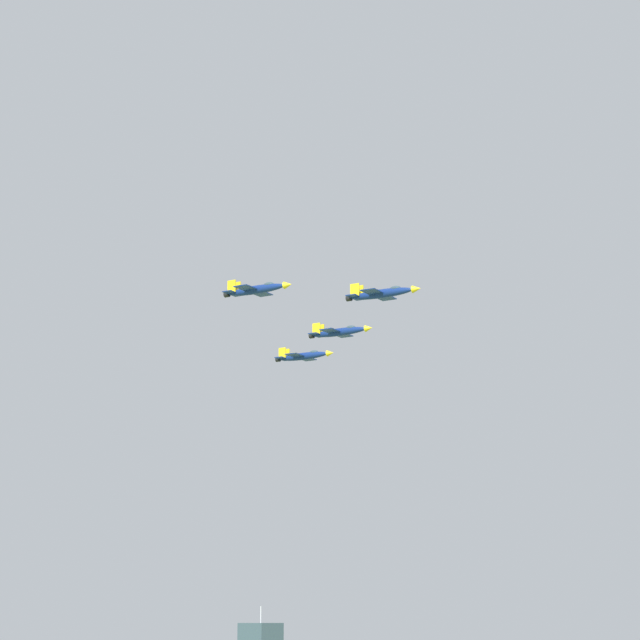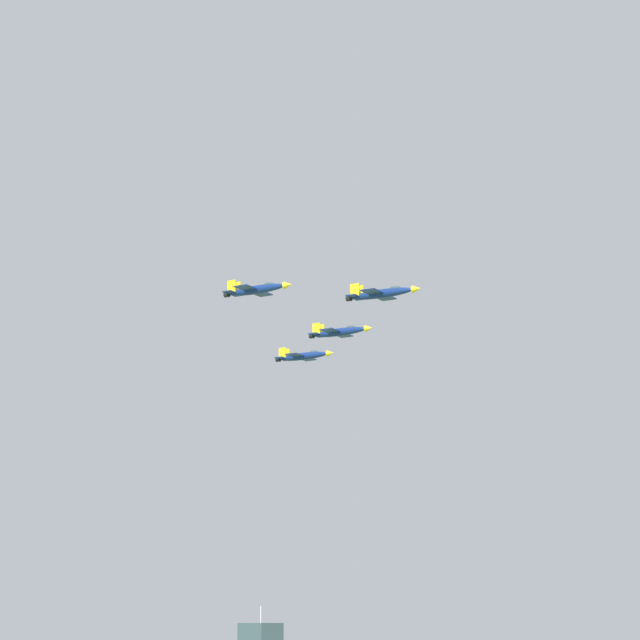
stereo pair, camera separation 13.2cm
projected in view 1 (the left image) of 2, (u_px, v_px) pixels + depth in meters
jet_lead at (382, 293)px, 251.00m from camera, size 10.20×16.25×3.43m
jet_left_wingman at (339, 332)px, 273.24m from camera, size 9.68×15.51×3.27m
jet_right_wingman at (256, 289)px, 246.94m from camera, size 9.70×15.53×3.27m
jet_left_outer at (303, 356)px, 295.92m from camera, size 9.72×15.54×3.28m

